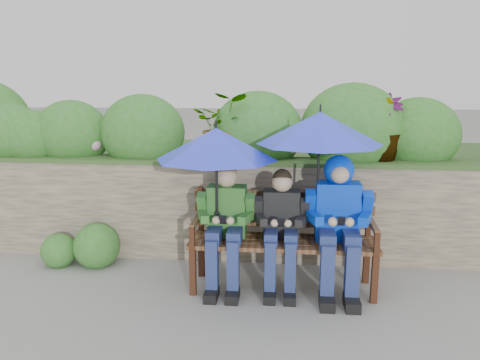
# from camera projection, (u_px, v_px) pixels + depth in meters

# --- Properties ---
(ground) EXTENTS (60.00, 60.00, 0.00)m
(ground) POSITION_uv_depth(u_px,v_px,m) (239.00, 285.00, 4.22)
(ground) COLOR gray
(ground) RESTS_ON ground
(garden_backdrop) EXTENTS (8.00, 2.83, 1.87)m
(garden_backdrop) POSITION_uv_depth(u_px,v_px,m) (247.00, 178.00, 5.62)
(garden_backdrop) COLOR #60594D
(garden_backdrop) RESTS_ON ground
(park_bench) EXTENTS (1.63, 0.48, 0.86)m
(park_bench) POSITION_uv_depth(u_px,v_px,m) (283.00, 233.00, 4.13)
(park_bench) COLOR #381D11
(park_bench) RESTS_ON ground
(boy_left) EXTENTS (0.51, 0.58, 1.11)m
(boy_left) POSITION_uv_depth(u_px,v_px,m) (226.00, 220.00, 4.08)
(boy_left) COLOR #37692F
(boy_left) RESTS_ON ground
(boy_middle) EXTENTS (0.47, 0.55, 1.06)m
(boy_middle) POSITION_uv_depth(u_px,v_px,m) (281.00, 224.00, 4.04)
(boy_middle) COLOR black
(boy_middle) RESTS_ON ground
(boy_right) EXTENTS (0.56, 0.68, 1.19)m
(boy_right) POSITION_uv_depth(u_px,v_px,m) (338.00, 214.00, 3.98)
(boy_right) COLOR #0032D7
(boy_right) RESTS_ON ground
(umbrella_left) EXTENTS (1.04, 1.04, 0.82)m
(umbrella_left) POSITION_uv_depth(u_px,v_px,m) (216.00, 144.00, 3.93)
(umbrella_left) COLOR #2839EA
(umbrella_left) RESTS_ON ground
(umbrella_right) EXTENTS (1.06, 1.06, 0.94)m
(umbrella_right) POSITION_uv_depth(u_px,v_px,m) (320.00, 128.00, 3.88)
(umbrella_right) COLOR #2839EA
(umbrella_right) RESTS_ON ground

